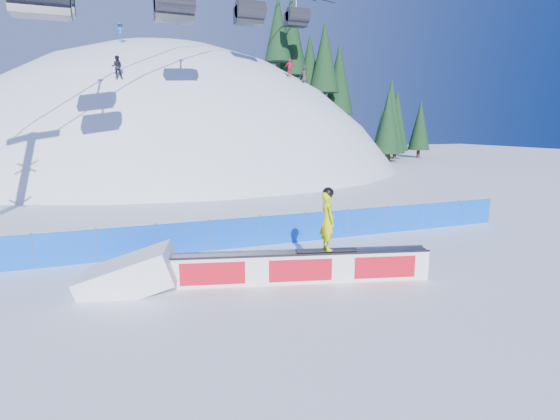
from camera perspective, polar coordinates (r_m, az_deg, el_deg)
name	(u,v)px	position (r m, az deg, el deg)	size (l,w,h in m)	color
ground	(335,279)	(14.03, 7.14, -8.91)	(160.00, 160.00, 0.00)	white
snow_hill	(176,307)	(58.57, -13.45, -12.20)	(64.00, 64.00, 64.00)	white
treeline	(350,96)	(62.20, 9.19, 14.51)	(26.64, 10.90, 20.84)	#342014
safety_fence	(283,229)	(17.78, 0.36, -2.52)	(22.05, 0.05, 1.30)	blue
rail_box	(299,267)	(13.53, 2.54, -7.45)	(7.99, 2.56, 0.97)	white
snow_ramp	(131,289)	(13.86, -18.94, -9.69)	(2.64, 1.76, 0.99)	white
snowboarder	(327,220)	(13.30, 6.22, -1.29)	(1.91, 0.80, 1.97)	black
distant_skiers	(200,57)	(42.37, -10.45, 19.08)	(18.65, 9.52, 5.84)	black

